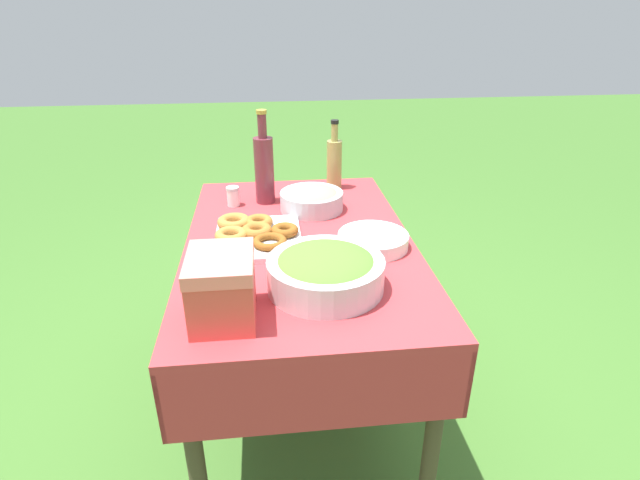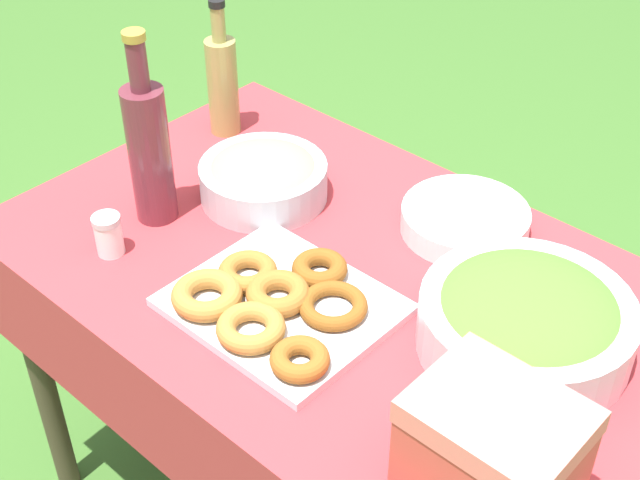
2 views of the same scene
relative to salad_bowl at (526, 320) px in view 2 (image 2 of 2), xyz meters
The scene contains 9 objects.
picnic_table 0.38m from the salad_bowl, ahead, with size 1.28×0.79×0.78m.
salad_bowl is the anchor object (origin of this frame).
pasta_bowl 0.61m from the salad_bowl, ahead, with size 0.25×0.25×0.09m.
donut_platter 0.41m from the salad_bowl, 31.18° to the left, with size 0.37×0.33×0.05m.
plate_stack 0.32m from the salad_bowl, 37.86° to the right, with size 0.24×0.24×0.05m.
olive_oil_bottle 0.87m from the salad_bowl, ahead, with size 0.07×0.07×0.30m.
wine_bottle 0.74m from the salad_bowl, 12.97° to the left, with size 0.08×0.08×0.38m.
cooler_box 0.31m from the salad_bowl, 113.00° to the left, with size 0.21×0.17×0.18m.
salt_shaker 0.75m from the salad_bowl, 23.32° to the left, with size 0.05×0.05×0.08m.
Camera 2 is at (-0.79, 0.93, 1.79)m, focal length 50.00 mm.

